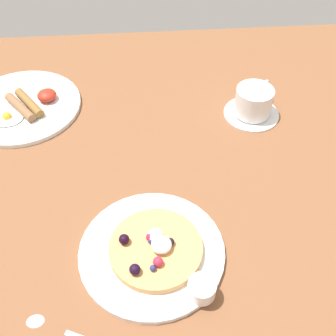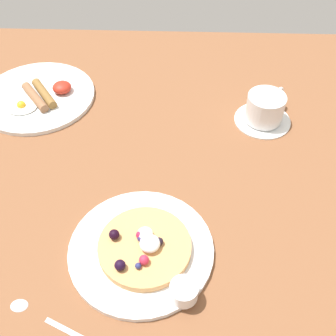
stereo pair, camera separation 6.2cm
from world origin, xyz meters
The scene contains 9 objects.
ground_plane centered at (0.00, 0.00, -1.50)cm, with size 153.78×113.56×3.00cm, color brown.
pancake_plate centered at (2.34, -17.91, 0.56)cm, with size 25.21×25.21×1.13cm, color white.
pancake_with_berries centered at (2.97, -18.23, 2.12)cm, with size 16.02×16.02×3.62cm.
syrup_ramekin centered at (9.76, -26.39, 2.62)cm, with size 4.55×4.55×2.90cm.
breakfast_plate centered at (-26.31, 24.06, 0.52)cm, with size 27.64×27.64×1.03cm, color white.
fried_breakfast centered at (-24.35, 22.69, 2.01)cm, with size 14.12×12.37×2.68cm.
coffee_saucer centered at (27.53, 17.45, 0.37)cm, with size 12.83×12.83×0.73cm, color white.
coffee_cup centered at (27.63, 17.57, 4.00)cm, with size 9.29×10.18×6.31cm.
teaspoon centered at (-12.42, -30.12, 0.24)cm, with size 15.98×7.78×0.60cm.
Camera 1 is at (2.12, -55.79, 63.40)cm, focal length 44.47 mm.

